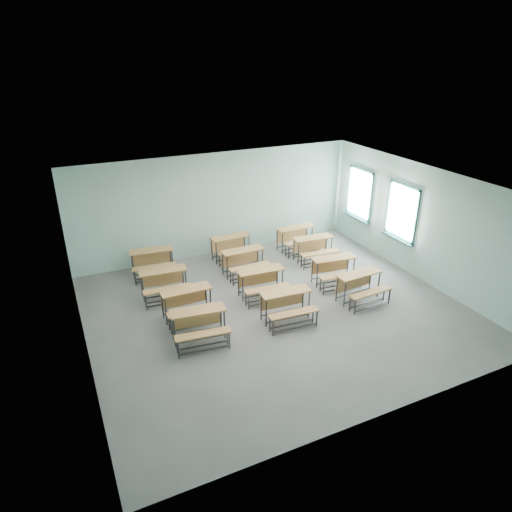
# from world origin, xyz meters

# --- Properties ---
(room) EXTENTS (9.04, 8.04, 3.24)m
(room) POSITION_xyz_m (0.08, 0.03, 1.60)
(room) COLOR slate
(room) RESTS_ON ground
(desk_unit_r0c0) EXTENTS (1.31, 0.96, 0.76)m
(desk_unit_r0c0) POSITION_xyz_m (-2.16, -0.46, 0.51)
(desk_unit_r0c0) COLOR #B67D41
(desk_unit_r0c0) RESTS_ON ground
(desk_unit_r0c1) EXTENTS (1.27, 0.90, 0.76)m
(desk_unit_r0c1) POSITION_xyz_m (0.01, -0.54, 0.51)
(desk_unit_r0c1) COLOR #B67D41
(desk_unit_r0c1) RESTS_ON ground
(desk_unit_r0c2) EXTENTS (1.26, 0.89, 0.76)m
(desk_unit_r0c2) POSITION_xyz_m (2.19, -0.51, 0.51)
(desk_unit_r0c2) COLOR #B67D41
(desk_unit_r0c2) RESTS_ON ground
(desk_unit_r1c0) EXTENTS (1.22, 0.82, 0.76)m
(desk_unit_r1c0) POSITION_xyz_m (-2.10, 0.56, 0.51)
(desk_unit_r1c0) COLOR #B67D41
(desk_unit_r1c0) RESTS_ON ground
(desk_unit_r1c1) EXTENTS (1.26, 0.89, 0.76)m
(desk_unit_r1c1) POSITION_xyz_m (-0.03, 0.76, 0.51)
(desk_unit_r1c1) COLOR #B67D41
(desk_unit_r1c1) RESTS_ON ground
(desk_unit_r1c2) EXTENTS (1.30, 0.95, 0.76)m
(desk_unit_r1c2) POSITION_xyz_m (2.12, 0.58, 0.51)
(desk_unit_r1c2) COLOR #B67D41
(desk_unit_r1c2) RESTS_ON ground
(desk_unit_r2c0) EXTENTS (1.27, 0.90, 0.76)m
(desk_unit_r2c0) POSITION_xyz_m (-2.35, 1.82, 0.51)
(desk_unit_r2c0) COLOR #B67D41
(desk_unit_r2c0) RESTS_ON ground
(desk_unit_r2c1) EXTENTS (1.23, 0.83, 0.76)m
(desk_unit_r2c1) POSITION_xyz_m (0.07, 2.12, 0.51)
(desk_unit_r2c1) COLOR #B67D41
(desk_unit_r2c1) RESTS_ON ground
(desk_unit_r2c2) EXTENTS (1.28, 0.92, 0.76)m
(desk_unit_r2c2) POSITION_xyz_m (2.38, 2.08, 0.51)
(desk_unit_r2c2) COLOR #B67D41
(desk_unit_r2c2) RESTS_ON ground
(desk_unit_r3c0) EXTENTS (1.29, 0.94, 0.76)m
(desk_unit_r3c0) POSITION_xyz_m (-2.32, 3.22, 0.51)
(desk_unit_r3c0) COLOR #B67D41
(desk_unit_r3c0) RESTS_ON ground
(desk_unit_r3c1) EXTENTS (1.26, 0.88, 0.76)m
(desk_unit_r3c1) POSITION_xyz_m (0.14, 3.22, 0.51)
(desk_unit_r3c1) COLOR #B67D41
(desk_unit_r3c1) RESTS_ON ground
(desk_unit_r3c2) EXTENTS (1.24, 0.85, 0.76)m
(desk_unit_r3c2) POSITION_xyz_m (2.31, 3.05, 0.51)
(desk_unit_r3c2) COLOR #B67D41
(desk_unit_r3c2) RESTS_ON ground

